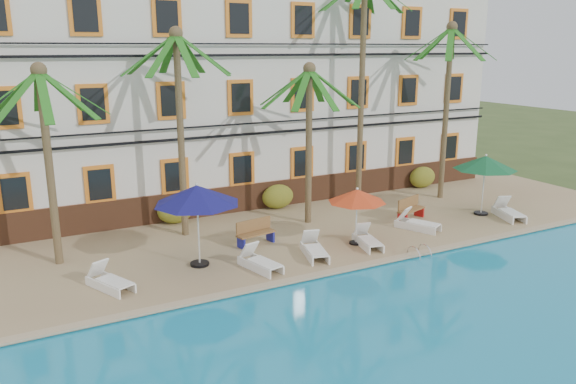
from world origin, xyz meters
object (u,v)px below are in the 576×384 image
umbrella_red (357,196)px  palm_d (362,63)px  lounger_b (260,261)px  lounger_d (367,239)px  bench_left (255,232)px  pool_ladder (419,255)px  lounger_f (508,212)px  palm_c (309,120)px  lounger_c (314,249)px  palm_a (46,136)px  lounger_e (417,223)px  palm_e (448,88)px  umbrella_blue (197,195)px  lounger_a (109,280)px  bench_right (410,208)px  palm_b (179,105)px  umbrella_green (485,163)px

umbrella_red → palm_d: bearing=54.5°
umbrella_red → lounger_b: umbrella_red is taller
lounger_d → palm_d: bearing=58.7°
lounger_b → bench_left: bearing=69.3°
palm_d → lounger_d: (-3.07, -5.05, -6.13)m
pool_ladder → lounger_f: bearing=15.2°
palm_c → lounger_c: bearing=-116.6°
lounger_f → lounger_d: bearing=-179.3°
palm_a → lounger_d: 11.50m
umbrella_red → lounger_f: bearing=-2.4°
palm_a → lounger_d: (10.18, -3.46, -4.06)m
lounger_c → lounger_e: 5.18m
palm_e → pool_ladder: palm_e is taller
palm_a → palm_c: bearing=0.5°
palm_a → palm_d: 13.51m
umbrella_blue → lounger_f: (13.42, -1.00, -2.14)m
lounger_a → lounger_b: 4.71m
lounger_a → lounger_f: 16.45m
umbrella_blue → bench_right: size_ratio=1.80×
palm_e → lounger_d: 9.62m
palm_c → palm_e: 7.73m
palm_d → palm_e: (4.11, -1.02, -1.15)m
lounger_b → bench_left: 2.43m
palm_b → pool_ladder: palm_b is taller
umbrella_blue → lounger_a: bearing=-169.9°
palm_a → bench_left: palm_a is taller
umbrella_green → lounger_b: (-11.18, -1.17, -2.02)m
lounger_c → bench_left: bearing=122.3°
lounger_e → bench_right: bench_right is taller
lounger_a → lounger_f: (16.45, -0.46, 0.02)m
umbrella_blue → pool_ladder: (7.10, -2.71, -2.42)m
palm_e → lounger_f: size_ratio=4.22×
umbrella_red → lounger_b: (-4.18, -0.57, -1.57)m
bench_left → lounger_f: bearing=-10.5°
lounger_a → bench_left: bench_left is taller
lounger_c → bench_left: size_ratio=1.20×
umbrella_green → palm_b: bearing=164.7°
palm_b → umbrella_green: 13.00m
palm_c → lounger_f: palm_c is taller
palm_b → umbrella_blue: bearing=-99.5°
palm_d → lounger_a: palm_d is taller
lounger_a → pool_ladder: 10.36m
bench_right → umbrella_blue: bearing=-175.0°
lounger_e → umbrella_red: bearing=-174.8°
palm_c → lounger_f: bearing=-23.8°
lounger_f → pool_ladder: 6.55m
palm_a → palm_b: palm_b is taller
lounger_e → pool_ladder: (-1.85, -2.33, -0.27)m
palm_d → umbrella_blue: size_ratio=3.61×
lounger_d → pool_ladder: (1.06, -1.63, -0.26)m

